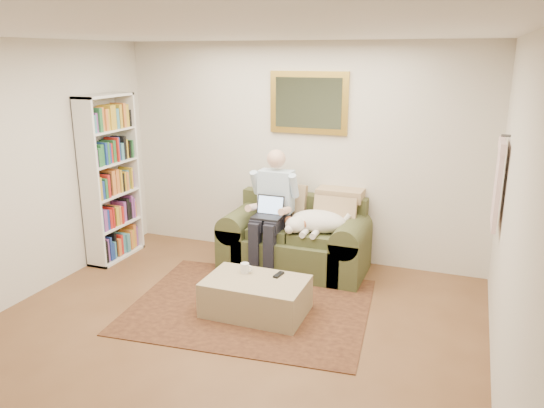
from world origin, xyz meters
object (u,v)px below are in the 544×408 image
Objects in this scene: sofa at (295,245)px; seated_man at (271,213)px; ottoman at (256,297)px; laptop at (269,211)px; bookshelf at (110,179)px; sleeping_dog at (319,221)px; coffee_mug at (245,268)px.

sofa is 0.51m from seated_man.
laptop is at bearing 104.11° from ottoman.
ottoman is at bearing -76.71° from seated_man.
bookshelf is at bearing -171.54° from seated_man.
seated_man is 0.07m from laptop.
sofa is 0.83× the size of bookshelf.
sofa is at bearing 164.26° from sleeping_dog.
laptop is 3.23× the size of coffee_mug.
bookshelf is (-2.21, -0.44, 0.71)m from sofa.
coffee_mug is (-0.17, 0.12, 0.23)m from ottoman.
bookshelf is at bearing 162.20° from coffee_mug.
laptop is at bearing -166.36° from sleeping_dog.
coffee_mug is at bearing -84.81° from seated_man.
sofa is at bearing 81.53° from coffee_mug.
sofa is 2.36m from bookshelf.
sofa is 2.43× the size of sleeping_dog.
ottoman is at bearing -75.89° from laptop.
sleeping_dog is at bearing 13.64° from laptop.
seated_man reaches higher than laptop.
sofa reaches higher than sleeping_dog.
coffee_mug is at bearing -17.80° from bookshelf.
coffee_mug is 0.05× the size of bookshelf.
coffee_mug is (-0.46, -1.02, -0.23)m from sleeping_dog.
laptop is at bearing -138.98° from sofa.
sofa is 16.66× the size of coffee_mug.
sleeping_dog is 1.14m from coffee_mug.
ottoman is (0.00, -1.22, -0.11)m from sofa.
bookshelf is (-2.04, 0.66, 0.60)m from coffee_mug.
coffee_mug reaches higher than ottoman.
bookshelf is at bearing -168.63° from sofa.
bookshelf reaches higher than sleeping_dog.
seated_man is at bearing 8.46° from bookshelf.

